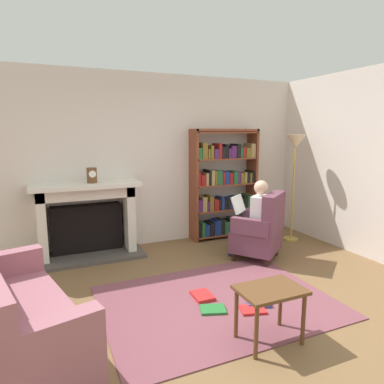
{
  "coord_description": "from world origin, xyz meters",
  "views": [
    {
      "loc": [
        -1.61,
        -2.71,
        1.8
      ],
      "look_at": [
        0.1,
        1.2,
        1.05
      ],
      "focal_mm": 31.89,
      "sensor_mm": 36.0,
      "label": 1
    }
  ],
  "objects_px": {
    "fireplace": "(87,217)",
    "seated_reader": "(253,216)",
    "side_table": "(270,297)",
    "mantel_clock": "(92,175)",
    "sofa_floral": "(15,319)",
    "bookshelf": "(224,186)",
    "armchair_reading": "(261,230)",
    "floor_lamp": "(295,151)"
  },
  "relations": [
    {
      "from": "floor_lamp",
      "to": "bookshelf",
      "type": "bearing_deg",
      "value": 147.13
    },
    {
      "from": "bookshelf",
      "to": "seated_reader",
      "type": "height_order",
      "value": "bookshelf"
    },
    {
      "from": "armchair_reading",
      "to": "sofa_floral",
      "type": "xyz_separation_m",
      "value": [
        -3.07,
        -1.01,
        -0.1
      ]
    },
    {
      "from": "armchair_reading",
      "to": "bookshelf",
      "type": "bearing_deg",
      "value": -129.1
    },
    {
      "from": "side_table",
      "to": "mantel_clock",
      "type": "bearing_deg",
      "value": 111.93
    },
    {
      "from": "sofa_floral",
      "to": "side_table",
      "type": "relative_size",
      "value": 3.26
    },
    {
      "from": "mantel_clock",
      "to": "seated_reader",
      "type": "distance_m",
      "value": 2.35
    },
    {
      "from": "bookshelf",
      "to": "floor_lamp",
      "type": "xyz_separation_m",
      "value": [
        0.96,
        -0.62,
        0.6
      ]
    },
    {
      "from": "bookshelf",
      "to": "sofa_floral",
      "type": "distance_m",
      "value": 3.81
    },
    {
      "from": "fireplace",
      "to": "armchair_reading",
      "type": "bearing_deg",
      "value": -26.41
    },
    {
      "from": "armchair_reading",
      "to": "side_table",
      "type": "xyz_separation_m",
      "value": [
        -1.08,
        -1.68,
        -0.01
      ]
    },
    {
      "from": "fireplace",
      "to": "floor_lamp",
      "type": "bearing_deg",
      "value": -10.35
    },
    {
      "from": "floor_lamp",
      "to": "sofa_floral",
      "type": "bearing_deg",
      "value": -159.27
    },
    {
      "from": "fireplace",
      "to": "seated_reader",
      "type": "relative_size",
      "value": 1.34
    },
    {
      "from": "fireplace",
      "to": "side_table",
      "type": "distance_m",
      "value": 3.03
    },
    {
      "from": "bookshelf",
      "to": "armchair_reading",
      "type": "distance_m",
      "value": 1.24
    },
    {
      "from": "bookshelf",
      "to": "armchair_reading",
      "type": "xyz_separation_m",
      "value": [
        -0.02,
        -1.15,
        -0.47
      ]
    },
    {
      "from": "mantel_clock",
      "to": "armchair_reading",
      "type": "bearing_deg",
      "value": -25.13
    },
    {
      "from": "armchair_reading",
      "to": "fireplace",
      "type": "bearing_deg",
      "value": -64.4
    },
    {
      "from": "mantel_clock",
      "to": "fireplace",
      "type": "bearing_deg",
      "value": 130.13
    },
    {
      "from": "mantel_clock",
      "to": "bookshelf",
      "type": "bearing_deg",
      "value": 3.54
    },
    {
      "from": "sofa_floral",
      "to": "side_table",
      "type": "height_order",
      "value": "sofa_floral"
    },
    {
      "from": "mantel_clock",
      "to": "sofa_floral",
      "type": "bearing_deg",
      "value": -114.16
    },
    {
      "from": "seated_reader",
      "to": "floor_lamp",
      "type": "relative_size",
      "value": 0.65
    },
    {
      "from": "mantel_clock",
      "to": "side_table",
      "type": "xyz_separation_m",
      "value": [
        1.08,
        -2.69,
        -0.79
      ]
    },
    {
      "from": "bookshelf",
      "to": "seated_reader",
      "type": "distance_m",
      "value": 1.09
    },
    {
      "from": "mantel_clock",
      "to": "floor_lamp",
      "type": "height_order",
      "value": "floor_lamp"
    },
    {
      "from": "armchair_reading",
      "to": "floor_lamp",
      "type": "distance_m",
      "value": 1.55
    },
    {
      "from": "mantel_clock",
      "to": "floor_lamp",
      "type": "xyz_separation_m",
      "value": [
        3.15,
        -0.49,
        0.29
      ]
    },
    {
      "from": "sofa_floral",
      "to": "seated_reader",
      "type": "bearing_deg",
      "value": -84.04
    },
    {
      "from": "side_table",
      "to": "floor_lamp",
      "type": "relative_size",
      "value": 0.32
    },
    {
      "from": "floor_lamp",
      "to": "mantel_clock",
      "type": "bearing_deg",
      "value": 171.17
    },
    {
      "from": "bookshelf",
      "to": "sofa_floral",
      "type": "bearing_deg",
      "value": -145.07
    },
    {
      "from": "bookshelf",
      "to": "mantel_clock",
      "type": "bearing_deg",
      "value": -176.46
    },
    {
      "from": "floor_lamp",
      "to": "fireplace",
      "type": "bearing_deg",
      "value": 169.65
    },
    {
      "from": "fireplace",
      "to": "sofa_floral",
      "type": "distance_m",
      "value": 2.29
    },
    {
      "from": "fireplace",
      "to": "seated_reader",
      "type": "distance_m",
      "value": 2.4
    },
    {
      "from": "fireplace",
      "to": "bookshelf",
      "type": "bearing_deg",
      "value": 0.84
    },
    {
      "from": "bookshelf",
      "to": "floor_lamp",
      "type": "relative_size",
      "value": 1.05
    },
    {
      "from": "floor_lamp",
      "to": "armchair_reading",
      "type": "bearing_deg",
      "value": -152.02
    },
    {
      "from": "seated_reader",
      "to": "side_table",
      "type": "bearing_deg",
      "value": 22.49
    },
    {
      "from": "bookshelf",
      "to": "armchair_reading",
      "type": "height_order",
      "value": "bookshelf"
    }
  ]
}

